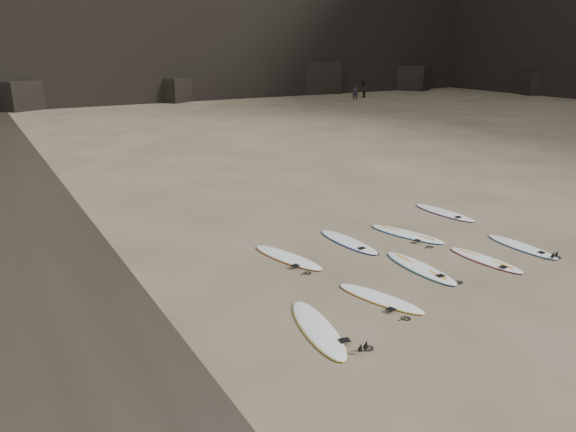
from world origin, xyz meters
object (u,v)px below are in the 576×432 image
object	(u,v)px
surfboard_3	(485,260)
surfboard_5	(288,257)
surfboard_6	(348,242)
surfboard_0	(318,328)
person_a	(355,92)
surfboard_2	(420,268)
person_b	(363,89)
surfboard_4	(522,246)
surfboard_7	(407,234)
surfboard_1	(380,298)
surfboard_8	(444,212)

from	to	relation	value
surfboard_3	surfboard_5	bearing A→B (deg)	143.17
surfboard_5	surfboard_6	xyz separation A→B (m)	(2.20, 0.19, -0.00)
surfboard_0	person_a	size ratio (longest dim) A/B	1.69
surfboard_0	surfboard_5	xyz separation A→B (m)	(1.45, 3.80, -0.00)
surfboard_2	surfboard_3	bearing A→B (deg)	-12.37
surfboard_2	surfboard_5	world-z (taller)	same
surfboard_0	surfboard_6	bearing A→B (deg)	59.68
surfboard_0	person_b	world-z (taller)	person_b
surfboard_2	surfboard_4	world-z (taller)	surfboard_2
surfboard_0	surfboard_7	bearing A→B (deg)	45.17
surfboard_0	surfboard_4	size ratio (longest dim) A/B	1.13
surfboard_0	person_b	bearing A→B (deg)	64.04
surfboard_1	surfboard_8	xyz separation A→B (m)	(6.25, 4.27, 0.00)
surfboard_0	person_a	xyz separation A→B (m)	(28.82, 37.91, 0.74)
surfboard_3	person_b	size ratio (longest dim) A/B	1.29
surfboard_1	person_b	distance (m)	48.98
surfboard_3	surfboard_0	bearing A→B (deg)	-176.20
surfboard_1	surfboard_3	bearing A→B (deg)	-10.77
surfboard_4	surfboard_3	bearing A→B (deg)	-173.73
surfboard_6	surfboard_2	bearing A→B (deg)	-83.27
person_a	surfboard_6	bearing A→B (deg)	-98.05
surfboard_6	surfboard_7	distance (m)	2.01
surfboard_1	surfboard_4	world-z (taller)	same
surfboard_3	surfboard_5	size ratio (longest dim) A/B	0.91
surfboard_3	person_a	xyz separation A→B (m)	(22.75, 36.95, 0.75)
surfboard_0	surfboard_1	distance (m)	2.11
surfboard_3	surfboard_7	distance (m)	2.74
surfboard_8	surfboard_4	bearing A→B (deg)	-102.26
surfboard_5	surfboard_8	xyz separation A→B (m)	(6.85, 0.97, -0.00)
surfboard_0	surfboard_1	bearing A→B (deg)	25.89
surfboard_1	surfboard_7	bearing A→B (deg)	24.12
surfboard_5	person_a	xyz separation A→B (m)	(27.36, 34.11, 0.74)
surfboard_3	surfboard_6	size ratio (longest dim) A/B	0.92
surfboard_5	person_a	bearing A→B (deg)	36.97
surfboard_4	surfboard_8	bearing A→B (deg)	81.93
surfboard_3	surfboard_7	xyz separation A→B (m)	(-0.43, 2.71, 0.00)
surfboard_7	person_a	xyz separation A→B (m)	(23.18, 34.24, 0.74)
surfboard_3	person_b	bearing A→B (deg)	51.91
surfboard_3	surfboard_8	bearing A→B (deg)	54.41
surfboard_6	person_a	distance (m)	42.24
surfboard_5	person_a	size ratio (longest dim) A/B	1.62
surfboard_8	person_a	distance (m)	38.99
surfboard_0	person_b	size ratio (longest dim) A/B	1.48
surfboard_8	surfboard_0	bearing A→B (deg)	-154.56
surfboard_0	person_b	distance (m)	50.62
surfboard_3	surfboard_7	bearing A→B (deg)	93.78
person_a	surfboard_4	bearing A→B (deg)	-91.23
surfboard_5	surfboard_6	bearing A→B (deg)	-9.30
surfboard_0	surfboard_8	distance (m)	9.57
surfboard_4	surfboard_6	distance (m)	5.03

